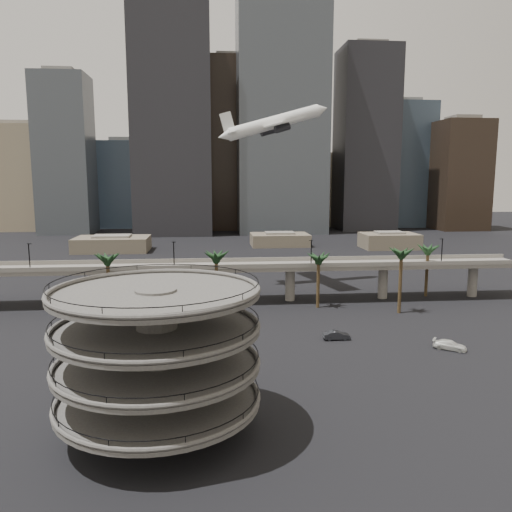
{
  "coord_description": "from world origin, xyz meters",
  "views": [
    {
      "loc": [
        -7.21,
        -56.12,
        27.74
      ],
      "look_at": [
        0.62,
        28.0,
        14.67
      ],
      "focal_mm": 35.0,
      "sensor_mm": 36.0,
      "label": 1
    }
  ],
  "objects": [
    {
      "name": "airborne_jet",
      "position": [
        9.42,
        72.99,
        41.8
      ],
      "size": [
        30.48,
        27.56,
        11.45
      ],
      "rotation": [
        0.0,
        -0.28,
        0.25
      ],
      "color": "white",
      "rests_on": "ground"
    },
    {
      "name": "skyline",
      "position": [
        15.11,
        217.08,
        45.54
      ],
      "size": [
        269.0,
        86.0,
        124.5
      ],
      "color": "#7E6D57",
      "rests_on": "ground"
    },
    {
      "name": "parking_ramp",
      "position": [
        -13.0,
        -4.0,
        9.84
      ],
      "size": [
        22.2,
        22.2,
        17.35
      ],
      "color": "#4C4947",
      "rests_on": "ground"
    },
    {
      "name": "car_c",
      "position": [
        31.79,
        19.2,
        0.76
      ],
      "size": [
        5.54,
        4.72,
        1.52
      ],
      "primitive_type": "imported",
      "rotation": [
        0.0,
        0.0,
        0.97
      ],
      "color": "silver",
      "rests_on": "ground"
    },
    {
      "name": "ground",
      "position": [
        0.0,
        0.0,
        0.0
      ],
      "size": [
        700.0,
        700.0,
        0.0
      ],
      "primitive_type": "plane",
      "color": "black",
      "rests_on": "ground"
    },
    {
      "name": "palm_trees",
      "position": [
        11.58,
        47.18,
        11.3
      ],
      "size": [
        76.4,
        18.4,
        14.0
      ],
      "color": "#4B3B20",
      "rests_on": "ground"
    },
    {
      "name": "overpass",
      "position": [
        0.0,
        55.0,
        7.34
      ],
      "size": [
        130.0,
        9.3,
        14.7
      ],
      "color": "slate",
      "rests_on": "ground"
    },
    {
      "name": "low_buildings",
      "position": [
        6.89,
        142.3,
        2.86
      ],
      "size": [
        135.0,
        27.5,
        6.8
      ],
      "color": "#675D4C",
      "rests_on": "ground"
    },
    {
      "name": "car_a",
      "position": [
        -10.49,
        18.34,
        0.82
      ],
      "size": [
        5.17,
        3.16,
        1.64
      ],
      "primitive_type": "imported",
      "rotation": [
        0.0,
        0.0,
        1.84
      ],
      "color": "#AC3618",
      "rests_on": "ground"
    },
    {
      "name": "car_b",
      "position": [
        14.54,
        25.96,
        0.78
      ],
      "size": [
        4.73,
        1.66,
        1.56
      ],
      "primitive_type": "imported",
      "rotation": [
        0.0,
        0.0,
        1.57
      ],
      "color": "#222428",
      "rests_on": "ground"
    }
  ]
}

